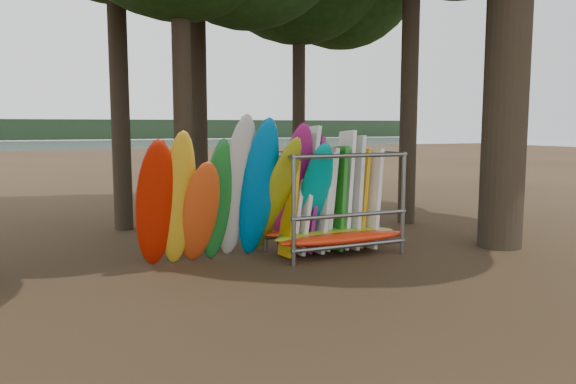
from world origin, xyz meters
name	(u,v)px	position (x,y,z in m)	size (l,w,h in m)	color
ground	(311,274)	(0.00, 0.00, 0.00)	(120.00, 120.00, 0.00)	#47331E
lake	(79,150)	(0.00, 60.00, 0.00)	(160.00, 160.00, 0.00)	gray
far_shore	(60,129)	(0.00, 110.00, 2.00)	(160.00, 4.00, 4.00)	black
kayak_row	(241,197)	(-0.85, 1.51, 1.34)	(4.25, 2.07, 3.16)	#B91806
storage_rack	(333,206)	(1.27, 1.46, 1.05)	(3.07, 1.54, 2.83)	slate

